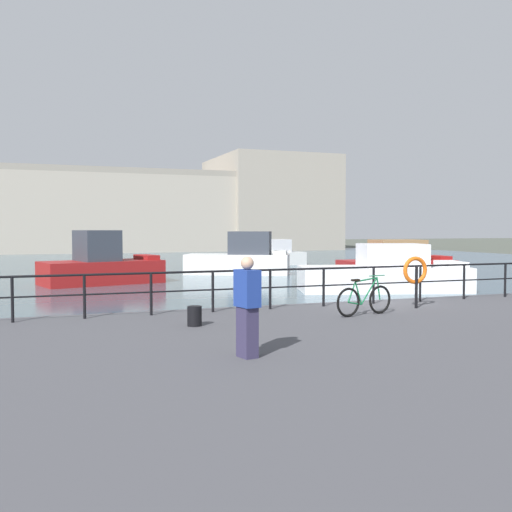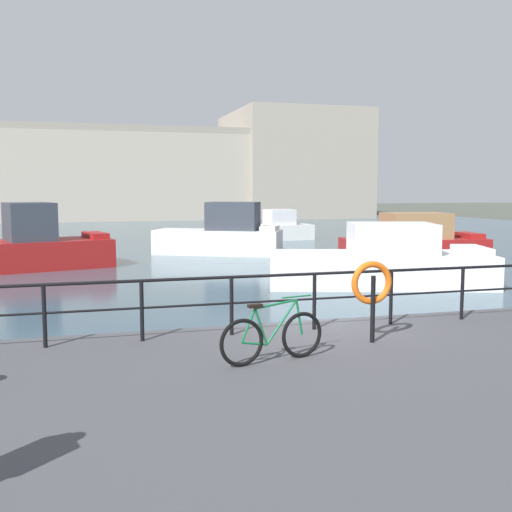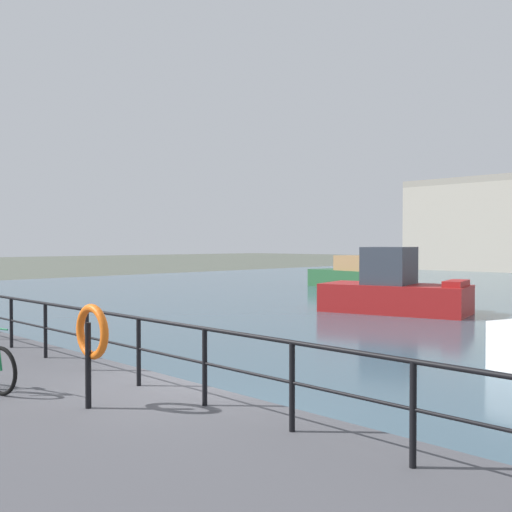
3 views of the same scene
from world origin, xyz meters
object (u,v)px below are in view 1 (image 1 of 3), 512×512
Objects in this scene: moored_harbor_tender at (397,262)px; mooring_bollard at (195,316)px; parked_bicycle at (364,300)px; standing_person at (247,306)px; moored_white_yacht at (101,265)px; life_ring_stand at (415,272)px; moored_blue_motorboat at (241,259)px; moored_small_launch at (386,274)px; moored_cabin_cruiser at (271,256)px; harbor_building at (161,211)px.

mooring_bollard is (-17.58, -18.31, 0.13)m from moored_harbor_tender.
parked_bicycle is 1.03× the size of standing_person.
moored_white_yacht reaches higher than life_ring_stand.
moored_blue_motorboat is at bearing 68.57° from mooring_bollard.
moored_cabin_cruiser is (2.07, 19.29, -0.09)m from moored_small_launch.
moored_blue_motorboat is (-5.09, -7.70, 0.26)m from moored_cabin_cruiser.
moored_harbor_tender is 4.24× the size of standing_person.
moored_small_launch is 1.20× the size of moored_blue_motorboat.
moored_white_yacht is 19.01m from life_ring_stand.
harbor_building is at bearing 107.34° from moored_small_launch.
mooring_bollard is at bearing 78.69° from standing_person.
moored_white_yacht is (-12.03, -44.97, -4.10)m from harbor_building.
moored_blue_motorboat reaches higher than moored_small_launch.
life_ring_stand is at bearing -68.96° from moored_blue_motorboat.
moored_cabin_cruiser is at bearing 75.67° from life_ring_stand.
moored_cabin_cruiser is at bearing -86.80° from harbor_building.
harbor_building is 8.49× the size of moored_blue_motorboat.
moored_harbor_tender is at bearing 46.17° from mooring_bollard.
standing_person is at bearing -89.34° from mooring_bollard.
moored_small_launch is 18.34× the size of mooring_bollard.
life_ring_stand is (-2.32, -21.29, 0.72)m from moored_blue_motorboat.
moored_harbor_tender is at bearing 42.05° from parked_bicycle.
life_ring_stand is at bearing 21.46° from standing_person.
life_ring_stand is at bearing -84.64° from moored_white_yacht.
moored_blue_motorboat reaches higher than life_ring_stand.
harbor_building is at bearing 103.11° from moored_harbor_tender.
moored_harbor_tender is (5.71, -45.29, -4.25)m from harbor_building.
harbor_building is at bearing 79.44° from mooring_bollard.
moored_cabin_cruiser is at bearing 101.41° from moored_small_launch.
parked_bicycle is (-13.24, -18.24, 0.30)m from moored_harbor_tender.
moored_blue_motorboat is (8.84, 3.45, 0.01)m from moored_white_yacht.
moored_white_yacht is 0.90× the size of moored_harbor_tender.
standing_person is at bearing -153.32° from parked_bicycle.
harbor_building is 64.83m from mooring_bollard.
harbor_building reaches higher than moored_small_launch.
moored_harbor_tender is 4.11× the size of parked_bicycle.
standing_person is (0.04, -3.37, 0.64)m from mooring_bollard.
harbor_building reaches higher than moored_harbor_tender.
moored_blue_motorboat reaches higher than standing_person.
harbor_building is 63.14m from life_ring_stand.
mooring_bollard is at bearing -104.19° from moored_white_yacht.
parked_bicycle is at bearing 26.71° from standing_person.
harbor_building reaches higher than moored_white_yacht.
harbor_building reaches higher than moored_cabin_cruiser.
mooring_bollard is at bearing -172.90° from life_ring_stand.
moored_cabin_cruiser is 31.17m from parked_bicycle.
moored_small_launch is at bearing 41.90° from mooring_bollard.
harbor_building is at bearing 68.02° from standing_person.
moored_white_yacht is 3.83× the size of standing_person.
life_ring_stand is at bearing -95.02° from harbor_building.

